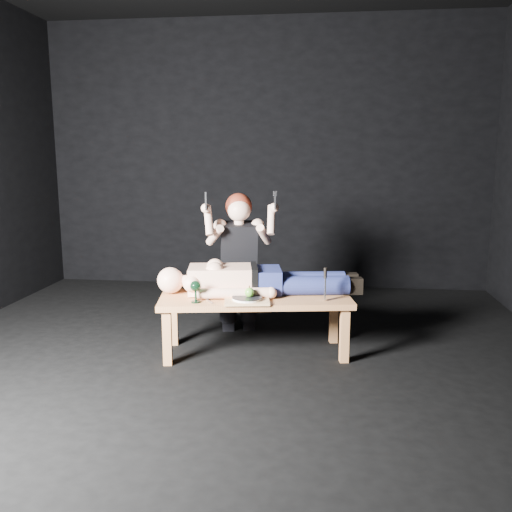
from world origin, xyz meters
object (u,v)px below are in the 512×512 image
object	(u,v)px
goblet	(196,292)
carving_knife	(325,284)
serving_tray	(247,301)
lying_man	(260,276)
table	(255,325)
kneeling_woman	(238,261)

from	to	relation	value
goblet	carving_knife	distance (m)	0.94
goblet	carving_knife	bearing A→B (deg)	9.60
serving_tray	goblet	xyz separation A→B (m)	(-0.37, -0.05, 0.07)
lying_man	carving_knife	xyz separation A→B (m)	(0.50, -0.18, -0.01)
lying_man	goblet	size ratio (longest dim) A/B	8.69
goblet	carving_knife	xyz separation A→B (m)	(0.93, 0.16, 0.04)
table	serving_tray	world-z (taller)	serving_tray
lying_man	serving_tray	distance (m)	0.32
serving_tray	carving_knife	xyz separation A→B (m)	(0.56, 0.10, 0.11)
kneeling_woman	table	bearing A→B (deg)	-80.33
table	lying_man	world-z (taller)	lying_man
lying_man	kneeling_woman	distance (m)	0.47
table	serving_tray	xyz separation A→B (m)	(-0.04, -0.18, 0.23)
kneeling_woman	goblet	bearing A→B (deg)	-117.17
goblet	lying_man	bearing A→B (deg)	38.30
serving_tray	carving_knife	distance (m)	0.58
serving_tray	kneeling_woman	bearing A→B (deg)	103.56
table	goblet	size ratio (longest dim) A/B	8.90
lying_man	carving_knife	world-z (taller)	lying_man
lying_man	carving_knife	size ratio (longest dim) A/B	5.67
table	kneeling_woman	distance (m)	0.68
serving_tray	goblet	distance (m)	0.38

